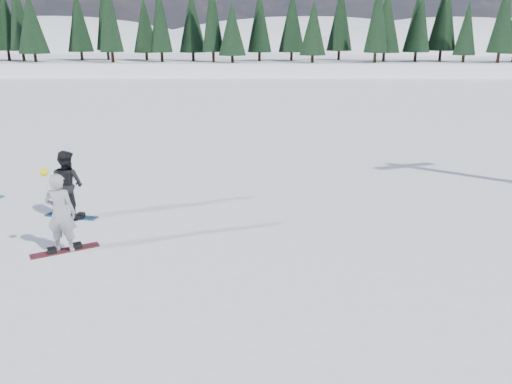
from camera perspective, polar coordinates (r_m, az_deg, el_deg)
ground at (r=12.85m, az=-13.05°, el=-4.56°), size 420.00×420.00×0.00m
alpine_backdrop at (r=202.12m, az=-3.40°, el=12.15°), size 412.50×227.00×53.20m
snowboarder_woman at (r=11.98m, az=-21.45°, el=-2.23°), size 0.68×0.46×1.99m
snowboarder_man at (r=14.21m, az=-20.73°, el=0.82°), size 1.11×1.02×1.85m
snowboard_woman at (r=12.30m, az=-20.97°, el=-6.26°), size 1.44×1.00×0.03m
snowboard_man at (r=14.48m, az=-20.34°, el=-2.63°), size 1.52×0.62×0.03m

